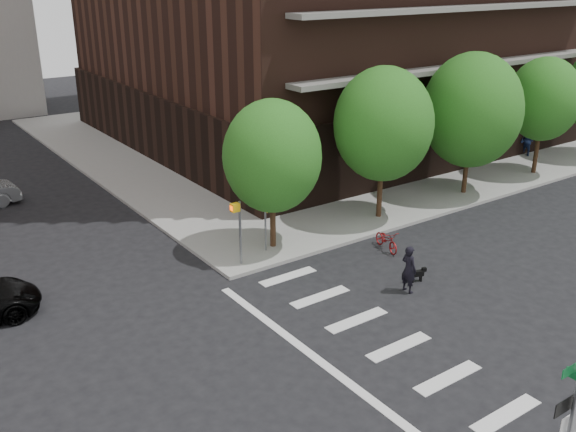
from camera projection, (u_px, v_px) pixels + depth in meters
name	position (u px, v px, depth m)	size (l,w,h in m)	color
ground	(323.00, 380.00, 18.40)	(120.00, 120.00, 0.00)	black
sidewalk_ne	(344.00, 128.00, 47.31)	(39.00, 33.00, 0.15)	gray
crosswalk	(380.00, 355.00, 19.59)	(3.85, 13.00, 0.01)	silver
tree_a	(272.00, 156.00, 25.57)	(4.00, 4.00, 5.90)	#301E11
tree_b	(383.00, 124.00, 28.62)	(4.50, 4.50, 6.65)	#301E11
tree_c	(472.00, 110.00, 31.89)	(5.00, 5.00, 6.80)	#301E11
tree_d	(544.00, 99.00, 35.16)	(4.00, 4.00, 6.20)	#301E11
pedestrian_signal	(245.00, 221.00, 25.01)	(2.18, 0.67, 2.60)	slate
scooter	(387.00, 240.00, 26.81)	(0.58, 1.66, 0.87)	maroon
dog_walker	(409.00, 269.00, 23.15)	(0.43, 0.66, 1.80)	black
dog	(418.00, 273.00, 24.09)	(0.65, 0.34, 0.54)	black
pedestrian_far	(527.00, 141.00, 39.70)	(0.71, 0.91, 1.88)	navy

